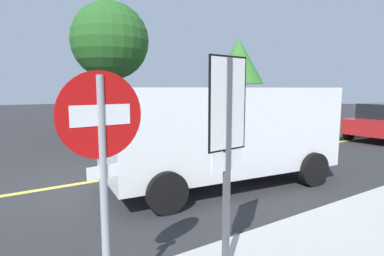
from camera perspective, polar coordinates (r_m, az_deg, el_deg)
ground_plane at (r=7.77m, az=-16.82°, el=-9.31°), size 80.00×80.00×0.00m
lane_marking_centre at (r=9.02m, az=1.94°, el=-6.65°), size 28.00×0.16×0.01m
stop_sign at (r=2.81m, az=-16.21°, el=-5.05°), size 0.76×0.08×2.34m
speed_limit_sign at (r=3.28m, az=6.54°, el=-0.14°), size 0.54×0.08×2.52m
white_van at (r=6.98m, az=5.47°, el=-0.26°), size 5.39×2.72×2.20m
tree_left_verge at (r=14.98m, az=-14.87°, el=15.24°), size 3.48×3.48×6.05m
tree_centre_verge at (r=17.70m, az=8.55°, el=12.05°), size 2.83×2.83×4.93m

